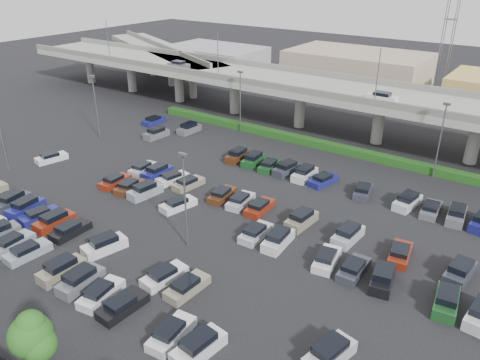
% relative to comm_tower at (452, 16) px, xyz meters
% --- Properties ---
extents(ground, '(280.00, 280.00, 0.00)m').
position_rel_comm_tower_xyz_m(ground, '(-4.00, -74.00, -15.61)').
color(ground, black).
extents(overpass, '(150.00, 13.00, 15.80)m').
position_rel_comm_tower_xyz_m(overpass, '(-4.18, -42.01, -8.64)').
color(overpass, gray).
rests_on(overpass, ground).
extents(on_ramp, '(50.93, 30.13, 8.80)m').
position_rel_comm_tower_xyz_m(on_ramp, '(-56.10, -30.95, -8.76)').
color(on_ramp, gray).
rests_on(on_ramp, ground).
extents(hedge, '(66.00, 1.60, 1.10)m').
position_rel_comm_tower_xyz_m(hedge, '(-4.00, -49.00, -15.06)').
color(hedge, '#173A11').
rests_on(hedge, ground).
extents(tree_row, '(65.07, 3.66, 5.94)m').
position_rel_comm_tower_xyz_m(tree_row, '(-3.30, -100.53, -12.09)').
color(tree_row, '#332316').
rests_on(tree_row, ground).
extents(parked_cars, '(63.04, 41.55, 1.67)m').
position_rel_comm_tower_xyz_m(parked_cars, '(-3.20, -77.52, -14.98)').
color(parked_cars, '#30343F').
rests_on(parked_cars, ground).
extents(light_poles, '(66.90, 48.38, 10.30)m').
position_rel_comm_tower_xyz_m(light_poles, '(-8.12, -72.00, -9.37)').
color(light_poles, '#56555B').
rests_on(light_poles, ground).
extents(distant_buildings, '(138.00, 24.00, 9.00)m').
position_rel_comm_tower_xyz_m(distant_buildings, '(8.38, -12.19, -11.87)').
color(distant_buildings, gray).
rests_on(distant_buildings, ground).
extents(comm_tower, '(2.40, 2.40, 30.00)m').
position_rel_comm_tower_xyz_m(comm_tower, '(0.00, 0.00, 0.00)').
color(comm_tower, '#56555B').
rests_on(comm_tower, ground).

